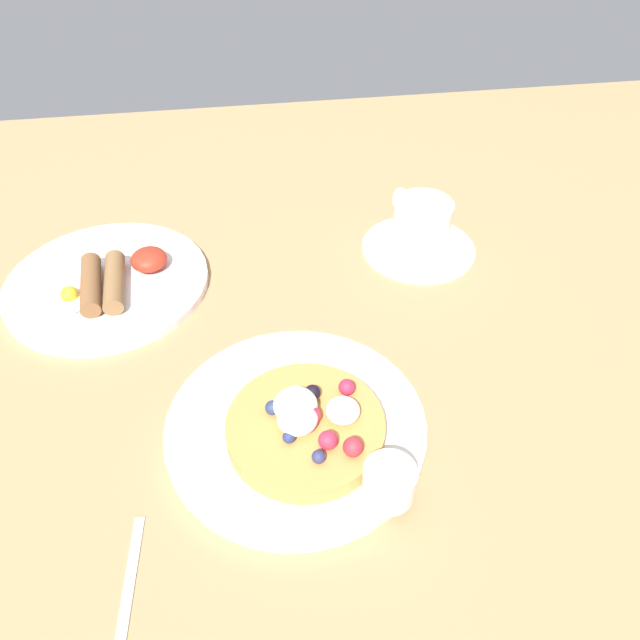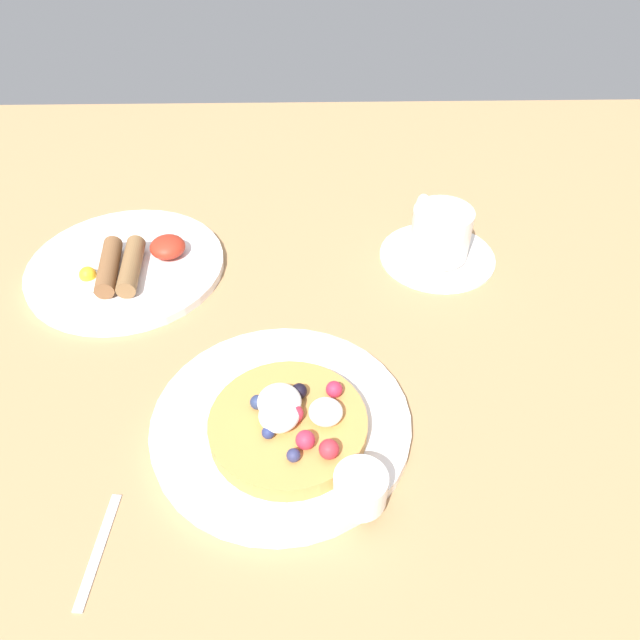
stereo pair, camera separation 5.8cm
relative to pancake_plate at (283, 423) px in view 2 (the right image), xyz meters
The scene contains 9 objects.
ground_plane 8.25cm from the pancake_plate, 91.15° to the left, with size 192.61×128.52×3.00cm, color #A67E53.
pancake_plate is the anchor object (origin of this frame).
pancake_with_berries 2.57cm from the pancake_plate, 67.80° to the right, with size 14.21×14.21×4.16cm.
syrup_ramekin 10.88cm from the pancake_plate, 52.25° to the right, with size 4.41×4.41×3.15cm.
breakfast_plate 31.05cm from the pancake_plate, 129.18° to the left, with size 23.54×23.54×1.04cm, color white.
fried_breakfast 29.62cm from the pancake_plate, 129.52° to the left, with size 13.78×10.54×2.56cm.
coffee_saucer 31.81cm from the pancake_plate, 54.22° to the left, with size 14.27×14.27×0.63cm, color white.
coffee_cup 32.08cm from the pancake_plate, 54.49° to the left, with size 7.21×10.17×6.15cm.
teaspoon 23.14cm from the pancake_plate, 129.88° to the right, with size 3.00×15.67×0.60cm.
Camera 2 is at (2.87, -43.07, 46.39)cm, focal length 34.36 mm.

